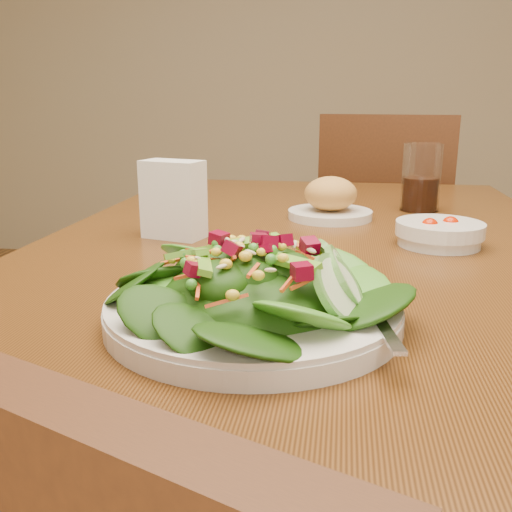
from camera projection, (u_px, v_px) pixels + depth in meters
dining_table at (308, 297)px, 0.98m from camera, size 0.90×1.40×0.75m
chair_far at (384, 247)px, 1.93m from camera, size 0.50×0.50×0.93m
salad_plate at (263, 292)px, 0.60m from camera, size 0.31×0.31×0.09m
bread_plate at (330, 202)px, 1.12m from camera, size 0.17×0.17×0.08m
tomato_bowl at (439, 233)px, 0.91m from camera, size 0.14×0.14×0.05m
drinking_glass at (421, 182)px, 1.19m from camera, size 0.08×0.08×0.14m
napkin_holder at (173, 197)px, 0.96m from camera, size 0.11×0.08×0.13m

